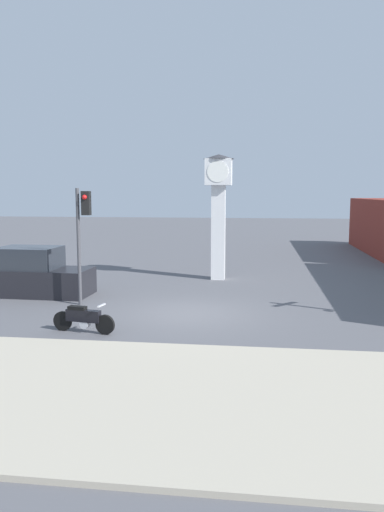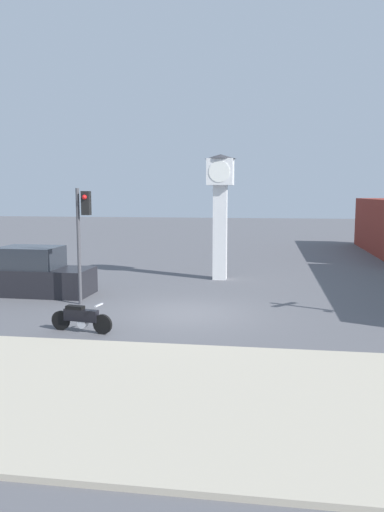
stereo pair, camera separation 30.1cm
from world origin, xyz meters
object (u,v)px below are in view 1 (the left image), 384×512
Objects in this scene: motorcycle at (83,318)px; clock_tower at (219,198)px; traffic_light at (82,225)px; parked_car at (33,275)px.

clock_tower is at bearing 81.37° from motorcycle.
clock_tower is 7.08m from traffic_light.
motorcycle is at bearing -50.93° from parked_car.
motorcycle is 9.99m from clock_tower.
traffic_light is (-4.13, -5.68, -0.86)m from clock_tower.
parked_car reaches higher than motorcycle.
traffic_light is at bearing -126.05° from clock_tower.
motorcycle is 0.34× the size of clock_tower.
motorcycle is 4.21m from traffic_light.
parked_car is (-6.60, -4.31, -2.84)m from clock_tower.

